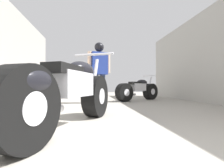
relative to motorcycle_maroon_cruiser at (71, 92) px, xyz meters
name	(u,v)px	position (x,y,z in m)	size (l,w,h in m)	color
ground_plane	(116,107)	(0.80, 1.86, -0.43)	(18.74, 18.74, 0.00)	#9E998E
garage_partition_right	(222,52)	(3.57, 1.86, 0.95)	(0.08, 8.59, 2.75)	#A3A099
motorcycle_maroon_cruiser	(71,92)	(0.00, 0.00, 0.00)	(1.08, 2.11, 1.02)	black
motorcycle_black_naked	(138,90)	(1.83, 3.59, -0.06)	(1.76, 1.23, 0.90)	black
mechanic_in_blue	(99,67)	(0.46, 2.84, 0.63)	(0.69, 0.38, 1.77)	#2D3851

